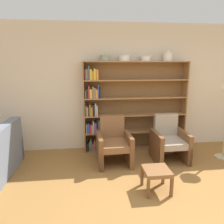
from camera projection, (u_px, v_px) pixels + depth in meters
ground_plane at (174, 211)px, 2.90m from camera, size 24.00×24.00×0.00m
wall_back at (136, 88)px, 4.90m from camera, size 12.00×0.06×2.75m
bookshelf at (126, 108)px, 4.80m from camera, size 2.26×0.30×1.95m
bowl_olive at (105, 58)px, 4.48m from camera, size 0.22×0.22×0.12m
bowl_brass at (124, 58)px, 4.53m from camera, size 0.25×0.25×0.12m
bowl_cream at (146, 58)px, 4.59m from camera, size 0.24×0.24×0.11m
vase_tall at (168, 57)px, 4.64m from camera, size 0.20×0.20×0.21m
armchair_leather at (114, 143)px, 4.24m from camera, size 0.66×0.70×0.90m
armchair_cushioned at (169, 141)px, 4.37m from camera, size 0.64×0.68×0.90m
footstool at (157, 173)px, 3.31m from camera, size 0.39×0.39×0.36m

